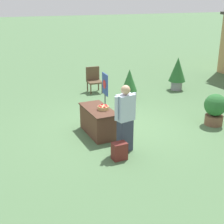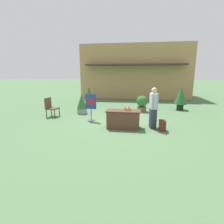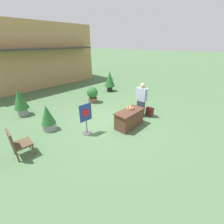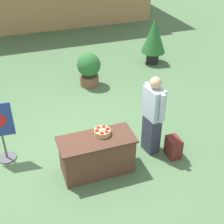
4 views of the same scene
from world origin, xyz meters
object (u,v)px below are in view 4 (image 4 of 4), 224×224
object	(u,v)px
apple_basket	(102,132)
poster_board	(1,131)
person_visitor	(153,115)
potted_plant_far_right	(89,68)
backpack	(173,147)
display_table	(97,155)
potted_plant_near_left	(154,38)

from	to	relation	value
apple_basket	poster_board	bearing A→B (deg)	155.01
person_visitor	potted_plant_far_right	xyz separation A→B (m)	(-0.39, 3.19, -0.34)
person_visitor	backpack	size ratio (longest dim) A/B	4.00
backpack	potted_plant_far_right	distance (m)	3.60
poster_board	display_table	bearing A→B (deg)	65.89
display_table	poster_board	distance (m)	1.88
person_visitor	potted_plant_near_left	bearing A→B (deg)	-126.11
display_table	potted_plant_far_right	bearing A→B (deg)	76.34
person_visitor	apple_basket	bearing A→B (deg)	-3.58
apple_basket	backpack	size ratio (longest dim) A/B	0.72
poster_board	potted_plant_far_right	distance (m)	3.49
display_table	potted_plant_near_left	bearing A→B (deg)	52.78
potted_plant_far_right	person_visitor	bearing A→B (deg)	-83.02
poster_board	potted_plant_near_left	size ratio (longest dim) A/B	0.88
poster_board	backpack	bearing A→B (deg)	77.51
potted_plant_near_left	poster_board	bearing A→B (deg)	-145.63
display_table	person_visitor	world-z (taller)	person_visitor
apple_basket	display_table	bearing A→B (deg)	-147.31
person_visitor	backpack	world-z (taller)	person_visitor
display_table	backpack	size ratio (longest dim) A/B	3.34
potted_plant_near_left	potted_plant_far_right	size ratio (longest dim) A/B	1.53
apple_basket	backpack	bearing A→B (deg)	-8.21
person_visitor	potted_plant_far_right	world-z (taller)	person_visitor
person_visitor	backpack	distance (m)	0.80
person_visitor	potted_plant_near_left	distance (m)	4.46
person_visitor	potted_plant_near_left	xyz separation A→B (m)	(1.98, 4.00, -0.01)
potted_plant_far_right	poster_board	bearing A→B (deg)	-134.55
potted_plant_near_left	display_table	bearing A→B (deg)	-127.22
apple_basket	potted_plant_near_left	xyz separation A→B (m)	(3.05, 4.12, 0.04)
backpack	potted_plant_near_left	distance (m)	4.66
display_table	person_visitor	size ratio (longest dim) A/B	0.84
poster_board	potted_plant_far_right	world-z (taller)	poster_board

